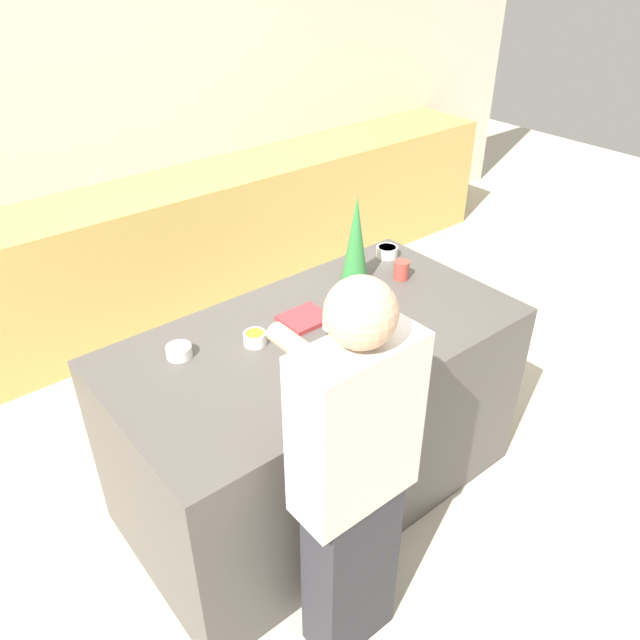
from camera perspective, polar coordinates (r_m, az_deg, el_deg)
The scene contains 14 objects.
ground_plane at distance 3.13m, azimuth -0.21°, elevation -14.77°, with size 12.00×12.00×0.00m, color beige.
wall_back at distance 4.21m, azimuth -20.55°, elevation 16.90°, with size 8.00×0.05×2.60m.
back_cabinet_block at distance 4.21m, azimuth -16.73°, elevation 5.08°, with size 6.00×0.60×0.90m.
kitchen_island at distance 2.82m, azimuth -0.23°, elevation -8.70°, with size 1.73×0.92×0.88m.
baking_tray at distance 2.44m, azimuth 3.31°, elevation -3.00°, with size 0.38×0.27×0.01m.
gingerbread_house at distance 2.38m, azimuth 3.40°, elevation -0.85°, with size 0.22×0.14×0.29m.
decorative_tree at distance 2.84m, azimuth 3.29°, elevation 7.27°, with size 0.13×0.13×0.42m.
candy_bowl_behind_tray at distance 2.47m, azimuth -12.77°, elevation -2.77°, with size 0.10×0.10×0.05m.
candy_bowl_far_left at distance 2.77m, azimuth 4.50°, elevation 2.14°, with size 0.11×0.11×0.04m.
candy_bowl_beside_tree at distance 2.49m, azimuth -5.97°, elevation -1.62°, with size 0.09×0.09×0.05m.
candy_bowl_near_tray_left at distance 3.16m, azimuth 6.15°, elevation 6.28°, with size 0.11×0.11×0.05m.
cookbook at distance 2.63m, azimuth -1.42°, elevation 0.16°, with size 0.19×0.17×0.02m.
mug at distance 2.95m, azimuth 7.45°, elevation 4.55°, with size 0.07×0.07×0.09m.
person at distance 2.06m, azimuth 3.03°, elevation -14.70°, with size 0.41×0.51×1.54m.
Camera 1 is at (-1.33, -1.65, 2.31)m, focal length 35.00 mm.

